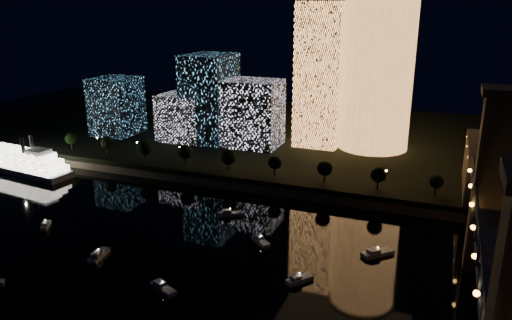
# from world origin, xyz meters

# --- Properties ---
(ground) EXTENTS (520.00, 520.00, 0.00)m
(ground) POSITION_xyz_m (0.00, 0.00, 0.00)
(ground) COLOR black
(ground) RESTS_ON ground
(far_bank) EXTENTS (420.00, 160.00, 5.00)m
(far_bank) POSITION_xyz_m (0.00, 160.00, 2.50)
(far_bank) COLOR black
(far_bank) RESTS_ON ground
(seawall) EXTENTS (420.00, 6.00, 3.00)m
(seawall) POSITION_xyz_m (0.00, 82.00, 1.50)
(seawall) COLOR #6B5E4C
(seawall) RESTS_ON ground
(tower_cylindrical) EXTENTS (34.00, 34.00, 74.46)m
(tower_cylindrical) POSITION_xyz_m (19.27, 143.85, 42.35)
(tower_cylindrical) COLOR #FFA151
(tower_cylindrical) RESTS_ON far_bank
(tower_rectangular) EXTENTS (20.80, 20.80, 66.19)m
(tower_rectangular) POSITION_xyz_m (-6.05, 140.38, 38.10)
(tower_rectangular) COLOR #FFA151
(tower_rectangular) RESTS_ON far_bank
(midrise_blocks) EXTENTS (97.54, 31.55, 42.00)m
(midrise_blocks) POSITION_xyz_m (-64.86, 126.40, 21.67)
(midrise_blocks) COLOR silver
(midrise_blocks) RESTS_ON far_bank
(truss_bridge) EXTENTS (13.00, 266.00, 50.00)m
(truss_bridge) POSITION_xyz_m (65.00, 3.72, 16.25)
(truss_bridge) COLOR #161F49
(truss_bridge) RESTS_ON ground
(riverboat) EXTENTS (57.97, 18.48, 17.17)m
(riverboat) POSITION_xyz_m (-122.48, 66.89, 4.40)
(riverboat) COLOR silver
(riverboat) RESTS_ON ground
(motorboats) EXTENTS (111.33, 90.62, 2.78)m
(motorboats) POSITION_xyz_m (-3.47, 13.43, 0.81)
(motorboats) COLOR silver
(motorboats) RESTS_ON ground
(esplanade_trees) EXTENTS (165.21, 6.73, 8.87)m
(esplanade_trees) POSITION_xyz_m (-33.38, 88.00, 10.47)
(esplanade_trees) COLOR black
(esplanade_trees) RESTS_ON far_bank
(street_lamps) EXTENTS (132.70, 0.70, 5.65)m
(street_lamps) POSITION_xyz_m (-34.00, 94.00, 9.02)
(street_lamps) COLOR black
(street_lamps) RESTS_ON far_bank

